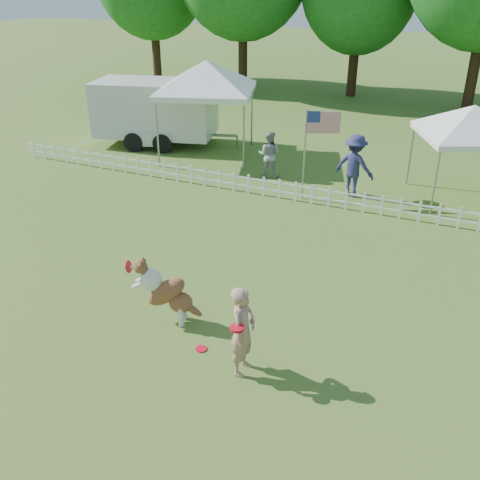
{
  "coord_description": "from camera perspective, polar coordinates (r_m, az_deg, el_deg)",
  "views": [
    {
      "loc": [
        3.84,
        -6.9,
        6.0
      ],
      "look_at": [
        -0.24,
        2.0,
        1.1
      ],
      "focal_mm": 40.0,
      "sensor_mm": 36.0,
      "label": 1
    }
  ],
  "objects": [
    {
      "name": "handler",
      "position": [
        8.78,
        0.31,
        -9.7
      ],
      "size": [
        0.41,
        0.6,
        1.61
      ],
      "primitive_type": "imported",
      "rotation": [
        0.0,
        0.0,
        1.62
      ],
      "color": "#A67E63",
      "rests_on": "ground"
    },
    {
      "name": "picket_fence",
      "position": [
        15.51,
        8.55,
        4.72
      ],
      "size": [
        22.0,
        0.08,
        0.6
      ],
      "primitive_type": null,
      "color": "white",
      "rests_on": "ground"
    },
    {
      "name": "canopy_tent_left",
      "position": [
        19.49,
        -3.53,
        13.62
      ],
      "size": [
        4.01,
        4.01,
        3.28
      ],
      "primitive_type": null,
      "rotation": [
        0.0,
        0.0,
        0.32
      ],
      "color": "white",
      "rests_on": "ground"
    },
    {
      "name": "spectator_a",
      "position": [
        17.49,
        3.09,
        9.11
      ],
      "size": [
        0.83,
        0.7,
        1.52
      ],
      "primitive_type": "imported",
      "rotation": [
        0.0,
        0.0,
        3.33
      ],
      "color": "#939398",
      "rests_on": "ground"
    },
    {
      "name": "dog",
      "position": [
        10.15,
        -7.77,
        -5.51
      ],
      "size": [
        1.32,
        0.74,
        1.3
      ],
      "primitive_type": null,
      "rotation": [
        0.0,
        0.0,
        0.27
      ],
      "color": "brown",
      "rests_on": "ground"
    },
    {
      "name": "frisbee_on_turf",
      "position": [
        9.73,
        -4.16,
        -11.5
      ],
      "size": [
        0.21,
        0.21,
        0.02
      ],
      "primitive_type": "cylinder",
      "rotation": [
        0.0,
        0.0,
        0.02
      ],
      "color": "red",
      "rests_on": "ground"
    },
    {
      "name": "flag_pole",
      "position": [
        15.6,
        6.88,
        8.95
      ],
      "size": [
        0.98,
        0.49,
        2.65
      ],
      "primitive_type": null,
      "rotation": [
        0.0,
        0.0,
        0.4
      ],
      "color": "gray",
      "rests_on": "ground"
    },
    {
      "name": "canopy_tent_right",
      "position": [
        16.78,
        22.98,
        8.4
      ],
      "size": [
        3.46,
        3.46,
        2.7
      ],
      "primitive_type": null,
      "rotation": [
        0.0,
        0.0,
        0.42
      ],
      "color": "white",
      "rests_on": "ground"
    },
    {
      "name": "spectator_b",
      "position": [
        16.19,
        12.1,
        7.75
      ],
      "size": [
        1.31,
        0.91,
        1.86
      ],
      "primitive_type": "imported",
      "rotation": [
        0.0,
        0.0,
        2.95
      ],
      "color": "navy",
      "rests_on": "ground"
    },
    {
      "name": "cargo_trailer",
      "position": [
        21.28,
        -8.99,
        13.31
      ],
      "size": [
        6.01,
        3.81,
        2.45
      ],
      "primitive_type": null,
      "rotation": [
        0.0,
        0.0,
        0.26
      ],
      "color": "silver",
      "rests_on": "ground"
    },
    {
      "name": "ground",
      "position": [
        9.92,
        -3.63,
        -10.7
      ],
      "size": [
        120.0,
        120.0,
        0.0
      ],
      "primitive_type": "plane",
      "color": "#386620",
      "rests_on": "ground"
    }
  ]
}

